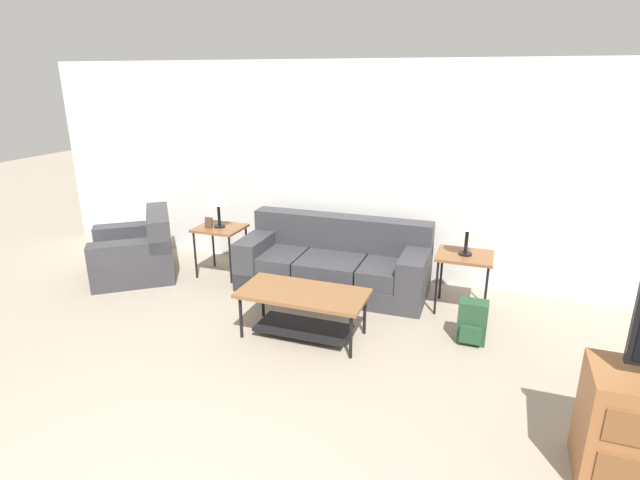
{
  "coord_description": "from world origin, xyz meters",
  "views": [
    {
      "loc": [
        1.64,
        -1.36,
        2.43
      ],
      "look_at": [
        -0.02,
        3.24,
        0.8
      ],
      "focal_mm": 28.0,
      "sensor_mm": 36.0,
      "label": 1
    }
  ],
  "objects_px": {
    "couch": "(334,264)",
    "side_table_left": "(220,232)",
    "coffee_table": "(303,303)",
    "table_lamp_left": "(218,196)",
    "table_lamp_right": "(469,219)",
    "backpack": "(472,322)",
    "side_table_right": "(464,260)",
    "armchair": "(137,253)"
  },
  "relations": [
    {
      "from": "couch",
      "to": "side_table_left",
      "type": "height_order",
      "value": "couch"
    },
    {
      "from": "coffee_table",
      "to": "side_table_left",
      "type": "height_order",
      "value": "side_table_left"
    },
    {
      "from": "side_table_left",
      "to": "table_lamp_left",
      "type": "height_order",
      "value": "table_lamp_left"
    },
    {
      "from": "side_table_left",
      "to": "table_lamp_right",
      "type": "xyz_separation_m",
      "value": [
        2.94,
        0.0,
        0.46
      ]
    },
    {
      "from": "table_lamp_left",
      "to": "side_table_left",
      "type": "bearing_deg",
      "value": 180.0
    },
    {
      "from": "couch",
      "to": "backpack",
      "type": "bearing_deg",
      "value": -25.24
    },
    {
      "from": "table_lamp_right",
      "to": "side_table_left",
      "type": "bearing_deg",
      "value": 180.0
    },
    {
      "from": "side_table_right",
      "to": "table_lamp_right",
      "type": "bearing_deg",
      "value": 180.0
    },
    {
      "from": "coffee_table",
      "to": "backpack",
      "type": "xyz_separation_m",
      "value": [
        1.55,
        0.43,
        -0.14
      ]
    },
    {
      "from": "coffee_table",
      "to": "backpack",
      "type": "relative_size",
      "value": 2.93
    },
    {
      "from": "coffee_table",
      "to": "table_lamp_right",
      "type": "distance_m",
      "value": 1.9
    },
    {
      "from": "backpack",
      "to": "table_lamp_right",
      "type": "bearing_deg",
      "value": 102.89
    },
    {
      "from": "side_table_left",
      "to": "armchair",
      "type": "bearing_deg",
      "value": -160.3
    },
    {
      "from": "side_table_right",
      "to": "backpack",
      "type": "bearing_deg",
      "value": -77.11
    },
    {
      "from": "table_lamp_right",
      "to": "coffee_table",
      "type": "bearing_deg",
      "value": -141.38
    },
    {
      "from": "side_table_left",
      "to": "table_lamp_right",
      "type": "bearing_deg",
      "value": 0.0
    },
    {
      "from": "armchair",
      "to": "couch",
      "type": "bearing_deg",
      "value": 10.24
    },
    {
      "from": "table_lamp_right",
      "to": "couch",
      "type": "bearing_deg",
      "value": 176.62
    },
    {
      "from": "couch",
      "to": "table_lamp_left",
      "type": "distance_m",
      "value": 1.64
    },
    {
      "from": "couch",
      "to": "table_lamp_left",
      "type": "xyz_separation_m",
      "value": [
        -1.47,
        -0.09,
        0.73
      ]
    },
    {
      "from": "armchair",
      "to": "table_lamp_right",
      "type": "bearing_deg",
      "value": 5.22
    },
    {
      "from": "side_table_left",
      "to": "backpack",
      "type": "bearing_deg",
      "value": -12.39
    },
    {
      "from": "armchair",
      "to": "coffee_table",
      "type": "height_order",
      "value": "armchair"
    },
    {
      "from": "coffee_table",
      "to": "side_table_right",
      "type": "bearing_deg",
      "value": 38.62
    },
    {
      "from": "table_lamp_left",
      "to": "backpack",
      "type": "bearing_deg",
      "value": -12.39
    },
    {
      "from": "couch",
      "to": "armchair",
      "type": "bearing_deg",
      "value": -169.76
    },
    {
      "from": "table_lamp_right",
      "to": "backpack",
      "type": "distance_m",
      "value": 1.08
    },
    {
      "from": "side_table_right",
      "to": "couch",
      "type": "bearing_deg",
      "value": 176.62
    },
    {
      "from": "coffee_table",
      "to": "armchair",
      "type": "bearing_deg",
      "value": 163.68
    },
    {
      "from": "couch",
      "to": "table_lamp_left",
      "type": "bearing_deg",
      "value": -176.62
    },
    {
      "from": "armchair",
      "to": "coffee_table",
      "type": "xyz_separation_m",
      "value": [
        2.56,
        -0.75,
        0.06
      ]
    },
    {
      "from": "coffee_table",
      "to": "side_table_right",
      "type": "height_order",
      "value": "side_table_right"
    },
    {
      "from": "armchair",
      "to": "side_table_left",
      "type": "distance_m",
      "value": 1.11
    },
    {
      "from": "side_table_right",
      "to": "backpack",
      "type": "relative_size",
      "value": 1.52
    },
    {
      "from": "table_lamp_left",
      "to": "backpack",
      "type": "relative_size",
      "value": 1.22
    },
    {
      "from": "coffee_table",
      "to": "table_lamp_right",
      "type": "relative_size",
      "value": 2.39
    },
    {
      "from": "couch",
      "to": "coffee_table",
      "type": "distance_m",
      "value": 1.2
    },
    {
      "from": "couch",
      "to": "coffee_table",
      "type": "bearing_deg",
      "value": -86.11
    },
    {
      "from": "side_table_right",
      "to": "side_table_left",
      "type": "bearing_deg",
      "value": 180.0
    },
    {
      "from": "side_table_left",
      "to": "backpack",
      "type": "height_order",
      "value": "side_table_left"
    },
    {
      "from": "table_lamp_left",
      "to": "armchair",
      "type": "bearing_deg",
      "value": -160.3
    },
    {
      "from": "side_table_left",
      "to": "side_table_right",
      "type": "bearing_deg",
      "value": 0.0
    }
  ]
}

